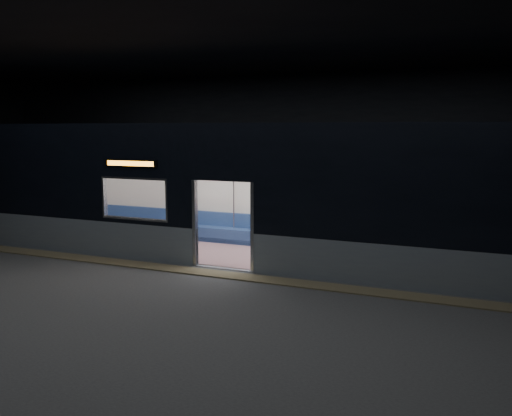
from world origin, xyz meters
The scene contains 7 objects.
station_floor centered at (0.00, 0.00, -0.01)m, with size 24.00×14.00×0.01m, color #47494C.
station_envelope centered at (0.00, 0.00, 3.66)m, with size 24.00×14.00×5.00m.
tactile_strip centered at (0.00, 0.55, 0.01)m, with size 22.80×0.50×0.03m, color #8C7F59.
metro_car centered at (0.00, 2.54, 1.85)m, with size 18.00×3.04×3.35m.
passenger centered at (0.15, 3.55, 0.78)m, with size 0.40×0.66×1.32m.
handbag centered at (0.16, 3.34, 0.67)m, with size 0.29×0.25×0.14m, color black.
transit_map centered at (1.61, 3.85, 1.51)m, with size 1.11×0.03×0.72m, color white.
Camera 1 is at (5.44, -9.89, 3.23)m, focal length 38.00 mm.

